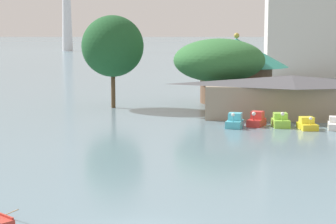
% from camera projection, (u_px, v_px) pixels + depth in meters
% --- Properties ---
extents(pedal_boat_cyan, '(1.79, 2.51, 1.52)m').
position_uv_depth(pedal_boat_cyan, '(235.00, 122.00, 56.09)').
color(pedal_boat_cyan, '#4CB7CC').
rests_on(pedal_boat_cyan, ground).
extents(pedal_boat_red, '(1.98, 2.60, 1.50)m').
position_uv_depth(pedal_boat_red, '(257.00, 120.00, 57.00)').
color(pedal_boat_red, red).
rests_on(pedal_boat_red, ground).
extents(pedal_boat_lime, '(1.73, 2.54, 1.57)m').
position_uv_depth(pedal_boat_lime, '(281.00, 121.00, 56.51)').
color(pedal_boat_lime, '#8CCC3F').
rests_on(pedal_boat_lime, ground).
extents(pedal_boat_yellow, '(1.87, 2.60, 1.32)m').
position_uv_depth(pedal_boat_yellow, '(307.00, 124.00, 55.11)').
color(pedal_boat_yellow, yellow).
rests_on(pedal_boat_yellow, ground).
extents(boathouse, '(19.15, 6.55, 4.52)m').
position_uv_depth(boathouse, '(291.00, 96.00, 61.83)').
color(boathouse, gray).
rests_on(boathouse, ground).
extents(green_roof_pavilion, '(13.23, 13.23, 8.89)m').
position_uv_depth(green_roof_pavilion, '(236.00, 65.00, 75.33)').
color(green_roof_pavilion, brown).
rests_on(green_roof_pavilion, ground).
extents(shoreline_tree_tall_left, '(7.36, 7.36, 10.98)m').
position_uv_depth(shoreline_tree_tall_left, '(113.00, 46.00, 69.73)').
color(shoreline_tree_tall_left, brown).
rests_on(shoreline_tree_tall_left, ground).
extents(shoreline_tree_mid, '(10.74, 10.74, 8.26)m').
position_uv_depth(shoreline_tree_mid, '(219.00, 60.00, 69.14)').
color(shoreline_tree_mid, brown).
rests_on(shoreline_tree_mid, ground).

